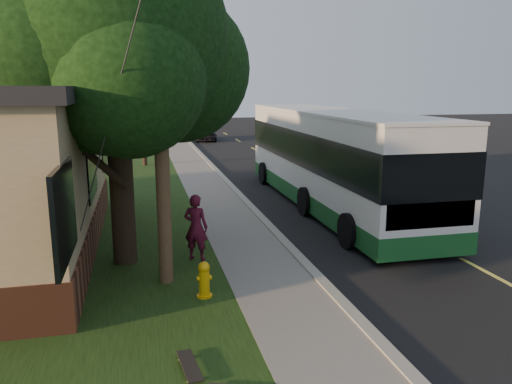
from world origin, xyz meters
TOP-DOWN VIEW (x-y plane):
  - ground at (0.00, 0.00)m, footprint 120.00×120.00m
  - road at (4.00, 10.00)m, footprint 8.00×80.00m
  - curb at (0.00, 10.00)m, footprint 0.25×80.00m
  - sidewalk at (-1.00, 10.00)m, footprint 2.00×80.00m
  - grass_verge at (-4.50, 10.00)m, footprint 5.00×80.00m
  - fire_hydrant at (-2.60, 0.00)m, footprint 0.32×0.32m
  - utility_pole at (-3.31, 0.99)m, footprint 2.86×3.21m
  - leafy_tree at (-4.17, 2.65)m, footprint 6.30×6.00m
  - bare_tree_near at (-3.50, 18.00)m, footprint 1.38×1.21m
  - bare_tree_far at (-3.00, 30.00)m, footprint 1.38×1.21m
  - traffic_signal at (0.50, 34.00)m, footprint 0.18×0.22m
  - transit_bus at (2.89, 7.01)m, footprint 2.93×12.69m
  - skateboarder at (-2.50, 2.26)m, footprint 0.71×0.63m
  - skateboard_main at (-3.17, -2.62)m, footprint 0.33×0.93m
  - distant_car at (1.50, 30.66)m, footprint 2.19×4.37m

SIDE VIEW (x-z plane):
  - ground at x=0.00m, z-range 0.00..0.00m
  - road at x=4.00m, z-range 0.00..0.01m
  - grass_verge at x=-4.50m, z-range 0.00..0.07m
  - sidewalk at x=-1.00m, z-range 0.00..0.08m
  - curb at x=0.00m, z-range 0.00..0.12m
  - skateboard_main at x=-3.17m, z-range 0.09..0.18m
  - fire_hydrant at x=-2.60m, z-range 0.06..0.80m
  - distant_car at x=1.50m, z-range 0.00..1.43m
  - skateboarder at x=-2.50m, z-range 0.07..1.71m
  - transit_bus at x=2.89m, z-range 0.11..3.54m
  - bare_tree_far at x=-3.00m, z-range -0.01..4.02m
  - bare_tree_near at x=-3.50m, z-range 0.00..4.30m
  - traffic_signal at x=0.50m, z-range 0.41..5.91m
  - utility_pole at x=-3.31m, z-range 0.10..9.17m
  - leafy_tree at x=-4.17m, z-range 1.27..9.07m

